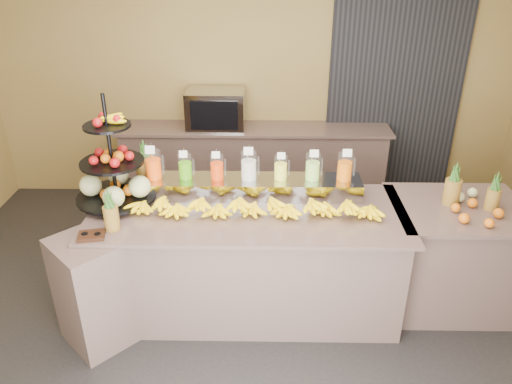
{
  "coord_description": "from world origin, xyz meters",
  "views": [
    {
      "loc": [
        0.12,
        -3.12,
        2.85
      ],
      "look_at": [
        0.06,
        0.3,
        1.1
      ],
      "focal_mm": 35.0,
      "sensor_mm": 36.0,
      "label": 1
    }
  ],
  "objects_px": {
    "fruit_stand": "(119,176)",
    "condiment_caddy": "(91,236)",
    "oven_warmer": "(216,109)",
    "banana_heap": "(254,204)",
    "pitcher_tray": "(249,187)",
    "right_fruit_pile": "(473,204)"
  },
  "relations": [
    {
      "from": "fruit_stand",
      "to": "condiment_caddy",
      "type": "bearing_deg",
      "value": -97.6
    },
    {
      "from": "pitcher_tray",
      "to": "oven_warmer",
      "type": "bearing_deg",
      "value": 104.04
    },
    {
      "from": "pitcher_tray",
      "to": "condiment_caddy",
      "type": "xyz_separation_m",
      "value": [
        -1.11,
        -0.68,
        -0.06
      ]
    },
    {
      "from": "condiment_caddy",
      "to": "banana_heap",
      "type": "bearing_deg",
      "value": 18.47
    },
    {
      "from": "right_fruit_pile",
      "to": "fruit_stand",
      "type": "bearing_deg",
      "value": 177.56
    },
    {
      "from": "banana_heap",
      "to": "right_fruit_pile",
      "type": "bearing_deg",
      "value": 1.33
    },
    {
      "from": "right_fruit_pile",
      "to": "condiment_caddy",
      "type": "bearing_deg",
      "value": -171.54
    },
    {
      "from": "fruit_stand",
      "to": "condiment_caddy",
      "type": "height_order",
      "value": "fruit_stand"
    },
    {
      "from": "fruit_stand",
      "to": "right_fruit_pile",
      "type": "relative_size",
      "value": 2.25
    },
    {
      "from": "banana_heap",
      "to": "right_fruit_pile",
      "type": "distance_m",
      "value": 1.71
    },
    {
      "from": "banana_heap",
      "to": "oven_warmer",
      "type": "distance_m",
      "value": 2.02
    },
    {
      "from": "pitcher_tray",
      "to": "fruit_stand",
      "type": "distance_m",
      "value": 1.05
    },
    {
      "from": "banana_heap",
      "to": "pitcher_tray",
      "type": "bearing_deg",
      "value": 99.27
    },
    {
      "from": "condiment_caddy",
      "to": "right_fruit_pile",
      "type": "xyz_separation_m",
      "value": [
        2.87,
        0.43,
        0.05
      ]
    },
    {
      "from": "pitcher_tray",
      "to": "banana_heap",
      "type": "distance_m",
      "value": 0.3
    },
    {
      "from": "pitcher_tray",
      "to": "oven_warmer",
      "type": "distance_m",
      "value": 1.73
    },
    {
      "from": "condiment_caddy",
      "to": "oven_warmer",
      "type": "bearing_deg",
      "value": 73.52
    },
    {
      "from": "fruit_stand",
      "to": "banana_heap",
      "type": "bearing_deg",
      "value": -6.99
    },
    {
      "from": "oven_warmer",
      "to": "banana_heap",
      "type": "bearing_deg",
      "value": -75.63
    },
    {
      "from": "pitcher_tray",
      "to": "condiment_caddy",
      "type": "relative_size",
      "value": 9.99
    },
    {
      "from": "banana_heap",
      "to": "fruit_stand",
      "type": "xyz_separation_m",
      "value": [
        -1.07,
        0.16,
        0.15
      ]
    },
    {
      "from": "pitcher_tray",
      "to": "oven_warmer",
      "type": "relative_size",
      "value": 2.89
    }
  ]
}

